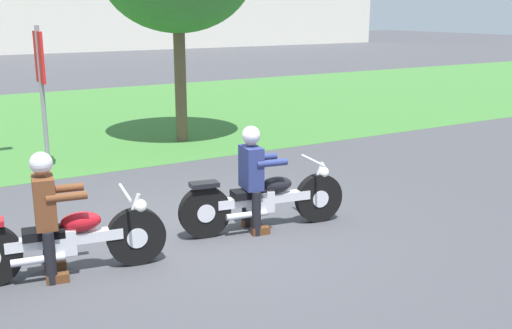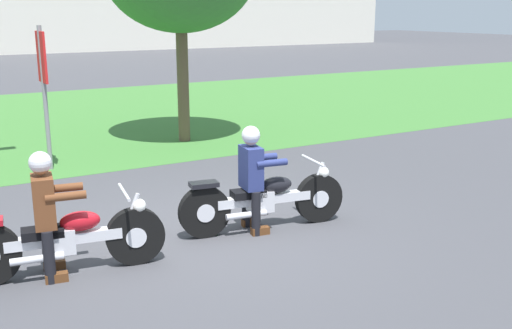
# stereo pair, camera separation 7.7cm
# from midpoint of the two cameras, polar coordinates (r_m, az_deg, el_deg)

# --- Properties ---
(ground) EXTENTS (120.00, 120.00, 0.00)m
(ground) POSITION_cam_midpoint_polar(r_m,az_deg,el_deg) (8.10, -4.74, -6.47)
(ground) COLOR #424247
(grass_verge) EXTENTS (60.00, 12.00, 0.01)m
(grass_verge) POSITION_cam_midpoint_polar(r_m,az_deg,el_deg) (17.10, -19.54, 3.83)
(grass_verge) COLOR #3D7533
(grass_verge) RESTS_ON ground
(motorcycle_lead) EXTENTS (2.31, 0.71, 0.90)m
(motorcycle_lead) POSITION_cam_midpoint_polar(r_m,az_deg,el_deg) (8.12, 0.51, -3.33)
(motorcycle_lead) COLOR black
(motorcycle_lead) RESTS_ON ground
(rider_lead) EXTENTS (0.60, 0.52, 1.42)m
(rider_lead) POSITION_cam_midpoint_polar(r_m,az_deg,el_deg) (7.94, -0.61, -0.55)
(rider_lead) COLOR black
(rider_lead) RESTS_ON ground
(motorcycle_follow) EXTENTS (2.22, 0.69, 0.90)m
(motorcycle_follow) POSITION_cam_midpoint_polar(r_m,az_deg,el_deg) (7.07, -17.66, -6.77)
(motorcycle_follow) COLOR black
(motorcycle_follow) RESTS_ON ground
(rider_follow) EXTENTS (0.60, 0.52, 1.42)m
(rider_follow) POSITION_cam_midpoint_polar(r_m,az_deg,el_deg) (6.93, -19.31, -3.62)
(rider_follow) COLOR black
(rider_follow) RESTS_ON ground
(sign_banner) EXTENTS (0.08, 0.60, 2.60)m
(sign_banner) POSITION_cam_midpoint_polar(r_m,az_deg,el_deg) (11.58, -19.67, 7.82)
(sign_banner) COLOR gray
(sign_banner) RESTS_ON ground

